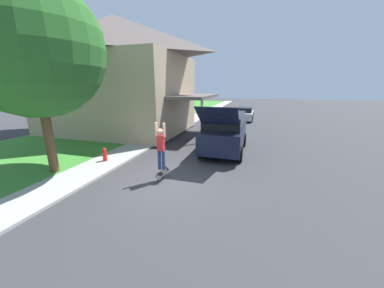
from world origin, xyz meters
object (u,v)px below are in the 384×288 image
object	(u,v)px
skateboard	(162,173)
skateboarder	(161,146)
fire_hydrant	(105,155)
car_down_street	(245,114)
lawn_tree_near	(33,48)
suv_parked	(225,131)

from	to	relation	value
skateboard	skateboarder	bearing A→B (deg)	-134.52
skateboard	fire_hydrant	world-z (taller)	fire_hydrant
car_down_street	skateboarder	world-z (taller)	skateboarder
fire_hydrant	car_down_street	bearing A→B (deg)	70.49
lawn_tree_near	skateboarder	bearing A→B (deg)	7.84
lawn_tree_near	suv_parked	distance (m)	9.14
fire_hydrant	skateboarder	bearing A→B (deg)	-16.83
skateboard	suv_parked	bearing A→B (deg)	69.00
lawn_tree_near	skateboarder	world-z (taller)	lawn_tree_near
skateboard	lawn_tree_near	bearing A→B (deg)	-172.05
skateboarder	fire_hydrant	xyz separation A→B (m)	(-3.48, 1.05, -0.99)
lawn_tree_near	skateboarder	xyz separation A→B (m)	(4.70, 0.65, -3.54)
car_down_street	skateboard	xyz separation A→B (m)	(-2.11, -16.84, -0.38)
skateboarder	skateboard	size ratio (longest dim) A/B	2.28
lawn_tree_near	skateboard	distance (m)	6.64
suv_parked	skateboarder	size ratio (longest dim) A/B	2.99
suv_parked	skateboarder	world-z (taller)	suv_parked
lawn_tree_near	fire_hydrant	size ratio (longest dim) A/B	11.66
suv_parked	fire_hydrant	xyz separation A→B (m)	(-5.25, -3.54, -0.75)
lawn_tree_near	fire_hydrant	bearing A→B (deg)	54.24
suv_parked	car_down_street	size ratio (longest dim) A/B	1.27
skateboard	fire_hydrant	xyz separation A→B (m)	(-3.49, 1.04, 0.11)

